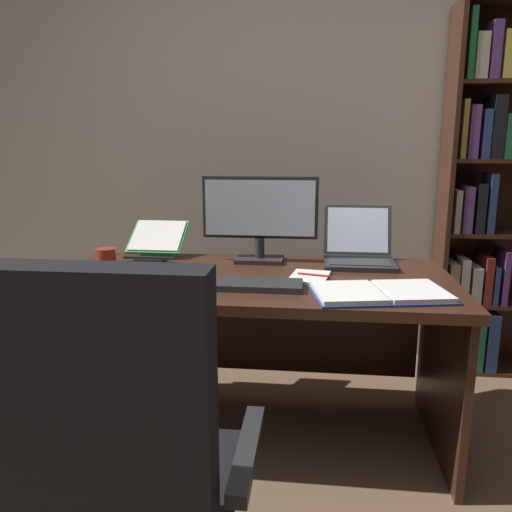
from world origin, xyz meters
TOP-DOWN VIEW (x-y plane):
  - wall_back at (0.00, 1.99)m, footprint 4.62×0.12m
  - desk at (-0.15, 1.02)m, footprint 1.66×0.81m
  - bookshelf at (1.14, 1.79)m, footprint 0.90×0.27m
  - office_chair at (-0.33, -0.05)m, footprint 0.61×0.60m
  - monitor at (-0.14, 1.22)m, footprint 0.53×0.16m
  - laptop at (0.31, 1.23)m, footprint 0.31×0.34m
  - keyboard at (-0.14, 0.77)m, footprint 0.42×0.15m
  - computer_mouse at (-0.44, 0.77)m, footprint 0.06×0.10m
  - reading_stand_with_book at (-0.66, 1.28)m, footprint 0.27×0.28m
  - open_binder at (0.35, 0.72)m, footprint 0.52×0.36m
  - notepad at (0.09, 0.94)m, footprint 0.18×0.23m
  - pen at (0.11, 0.94)m, footprint 0.14×0.04m
  - coffee_mug at (-0.78, 0.95)m, footprint 0.08×0.08m

SIDE VIEW (x-z plane):
  - office_chair at x=-0.33m, z-range -0.08..0.95m
  - desk at x=-0.15m, z-range 0.17..0.90m
  - notepad at x=0.09m, z-range 0.73..0.74m
  - open_binder at x=0.35m, z-range 0.73..0.75m
  - keyboard at x=-0.14m, z-range 0.73..0.75m
  - pen at x=0.11m, z-range 0.74..0.75m
  - computer_mouse at x=-0.44m, z-range 0.73..0.77m
  - coffee_mug at x=-0.78m, z-range 0.73..0.83m
  - laptop at x=0.31m, z-range 0.66..0.91m
  - reading_stand_with_book at x=-0.66m, z-range 0.73..0.88m
  - monitor at x=-0.14m, z-range 0.73..1.13m
  - bookshelf at x=1.14m, z-range -0.04..1.93m
  - wall_back at x=0.00m, z-range 0.00..2.79m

